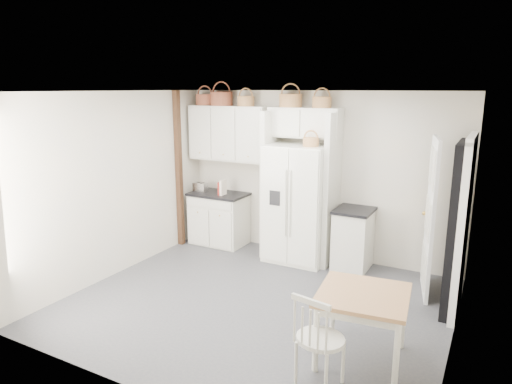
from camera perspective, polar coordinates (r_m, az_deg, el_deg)
The scene contains 28 objects.
floor at distance 5.90m, azimuth 0.09°, elevation -13.70°, with size 4.50×4.50×0.00m, color #37373F.
ceiling at distance 5.27m, azimuth 0.10°, elevation 12.46°, with size 4.50×4.50×0.00m, color white.
wall_back at distance 7.22m, azimuth 7.61°, elevation 2.10°, with size 4.50×4.50×0.00m, color #BBB8AE.
wall_left at distance 6.77m, azimuth -16.94°, elevation 0.92°, with size 4.00×4.00×0.00m, color #BBB8AE.
wall_right at distance 4.84m, azimuth 24.35°, elevation -4.36°, with size 4.00×4.00×0.00m, color #BBB8AE.
refrigerator at distance 7.04m, azimuth 5.35°, elevation -1.42°, with size 0.93×0.75×1.81m, color white.
base_cab_left at distance 7.89m, azimuth -4.64°, elevation -3.42°, with size 0.92×0.58×0.85m, color silver.
base_cab_right at distance 6.95m, azimuth 12.02°, elevation -5.89°, with size 0.49×0.59×0.87m, color silver.
dining_table at distance 4.78m, azimuth 13.05°, elevation -16.03°, with size 0.85×0.85×0.71m, color #9B6838.
windsor_chair at distance 4.31m, azimuth 8.06°, elevation -17.73°, with size 0.44×0.40×0.91m, color silver.
counter_left at distance 7.78m, azimuth -4.70°, elevation -0.27°, with size 0.96×0.62×0.04m, color black.
counter_right at distance 6.82m, azimuth 12.20°, elevation -2.27°, with size 0.53×0.63×0.04m, color black.
toaster at distance 7.87m, azimuth -6.96°, elevation 0.57°, with size 0.23×0.14×0.16m, color silver.
cookbook_red at distance 7.65m, azimuth -4.55°, elevation 0.47°, with size 0.03×0.14×0.21m, color maroon.
cookbook_cream at distance 7.61m, azimuth -4.14°, elevation 0.57°, with size 0.04×0.17×0.25m, color #F7E4CD.
basket_upper_a at distance 7.87m, azimuth -6.40°, elevation 11.38°, with size 0.32×0.32×0.18m, color brown.
basket_upper_b at distance 7.68m, azimuth -4.34°, elevation 11.54°, with size 0.38×0.38×0.22m, color brown.
basket_upper_c at distance 7.45m, azimuth -1.28°, elevation 11.29°, with size 0.28×0.28×0.16m, color olive.
basket_bridge_a at distance 7.09m, azimuth 4.33°, elevation 11.33°, with size 0.35×0.35×0.20m, color olive.
basket_bridge_b at distance 6.90m, azimuth 8.22°, elevation 11.05°, with size 0.29×0.29×0.16m, color olive.
basket_fridge_b at distance 6.70m, azimuth 6.87°, elevation 6.23°, with size 0.24×0.24×0.13m, color olive.
upper_cabinet at distance 7.64m, azimuth -3.37°, elevation 7.33°, with size 1.40×0.34×0.90m, color silver.
bridge_cabinet at distance 7.01m, azimuth 6.15°, elevation 8.62°, with size 1.12×0.34×0.45m, color silver.
fridge_panel_left at distance 7.24m, azimuth 1.84°, elevation 1.02°, with size 0.08×0.60×2.30m, color silver.
fridge_panel_right at distance 6.86m, azimuth 9.49°, elevation 0.18°, with size 0.08×0.60×2.30m, color silver.
trim_post at distance 7.73m, azimuth -9.62°, elevation 2.74°, with size 0.09×0.09×2.60m, color black.
doorway_void at distance 5.88m, azimuth 23.98°, elevation -4.18°, with size 0.18×0.85×2.05m, color black.
door_slab at distance 6.24m, azimuth 20.95°, elevation -2.99°, with size 0.80×0.04×2.05m, color white.
Camera 1 is at (2.49, -4.65, 2.64)m, focal length 32.00 mm.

